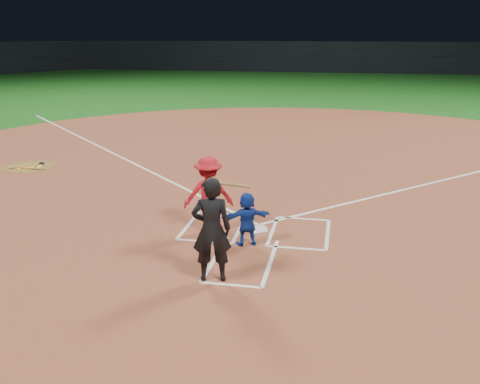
% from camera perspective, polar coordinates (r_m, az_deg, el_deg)
% --- Properties ---
extents(ground, '(120.00, 120.00, 0.00)m').
position_cam_1_polar(ground, '(12.10, 1.76, -4.07)').
color(ground, '#134F15').
rests_on(ground, ground).
extents(home_plate_dirt, '(28.00, 28.00, 0.01)m').
position_cam_1_polar(home_plate_dirt, '(17.78, 4.87, 2.76)').
color(home_plate_dirt, brown).
rests_on(home_plate_dirt, ground).
extents(stadium_wall_far, '(80.00, 1.20, 3.20)m').
position_cam_1_polar(stadium_wall_far, '(59.25, 9.48, 14.03)').
color(stadium_wall_far, black).
rests_on(stadium_wall_far, ground).
extents(home_plate, '(0.60, 0.60, 0.02)m').
position_cam_1_polar(home_plate, '(12.09, 1.76, -3.98)').
color(home_plate, silver).
rests_on(home_plate, home_plate_dirt).
extents(on_deck_circle, '(1.70, 1.70, 0.01)m').
position_cam_1_polar(on_deck_circle, '(18.91, -21.55, 2.52)').
color(on_deck_circle, brown).
rests_on(on_deck_circle, home_plate_dirt).
extents(on_deck_logo, '(0.80, 0.80, 0.00)m').
position_cam_1_polar(on_deck_logo, '(18.91, -21.55, 2.54)').
color(on_deck_logo, yellow).
rests_on(on_deck_logo, on_deck_circle).
extents(on_deck_bat_a, '(0.33, 0.82, 0.06)m').
position_cam_1_polar(on_deck_bat_a, '(19.03, -20.79, 2.80)').
color(on_deck_bat_a, olive).
rests_on(on_deck_bat_a, on_deck_circle).
extents(on_deck_bat_b, '(0.58, 0.69, 0.06)m').
position_cam_1_polar(on_deck_bat_b, '(18.93, -22.23, 2.57)').
color(on_deck_bat_b, olive).
rests_on(on_deck_bat_b, on_deck_circle).
extents(on_deck_bat_c, '(0.84, 0.08, 0.06)m').
position_cam_1_polar(on_deck_bat_c, '(18.50, -21.26, 2.36)').
color(on_deck_bat_c, '#A46B3C').
rests_on(on_deck_bat_c, on_deck_circle).
extents(bat_weight_donut, '(0.19, 0.19, 0.05)m').
position_cam_1_polar(bat_weight_donut, '(19.13, -20.43, 2.88)').
color(bat_weight_donut, black).
rests_on(bat_weight_donut, on_deck_circle).
extents(catcher, '(1.10, 0.74, 1.14)m').
position_cam_1_polar(catcher, '(11.07, 0.75, -2.89)').
color(catcher, '#1335A1').
rests_on(catcher, home_plate_dirt).
extents(umpire, '(0.79, 0.62, 1.92)m').
position_cam_1_polar(umpire, '(9.41, -3.05, -4.03)').
color(umpire, black).
rests_on(umpire, home_plate_dirt).
extents(chalk_markings, '(28.35, 17.32, 0.01)m').
position_cam_1_polar(chalk_markings, '(17.10, 4.61, 2.22)').
color(chalk_markings, white).
rests_on(chalk_markings, home_plate_dirt).
extents(batter_at_plate, '(1.54, 0.94, 1.70)m').
position_cam_1_polar(batter_at_plate, '(11.79, -3.37, -0.22)').
color(batter_at_plate, red).
rests_on(batter_at_plate, home_plate_dirt).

